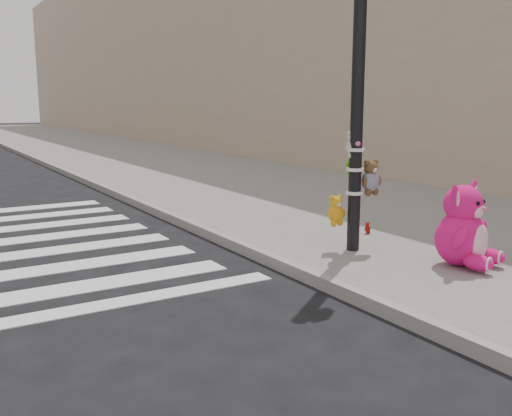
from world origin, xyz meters
TOP-DOWN VIEW (x-y plane):
  - ground at (0.00, 0.00)m, footprint 120.00×120.00m
  - sidewalk_near at (5.00, 10.00)m, footprint 7.00×80.00m
  - curb_edge at (1.55, 10.00)m, footprint 0.12×80.00m
  - bld_near at (10.50, 20.00)m, footprint 5.00×60.00m
  - signal_pole at (2.62, 1.82)m, footprint 0.72×0.50m
  - pink_bunny at (3.21, 0.57)m, footprint 0.80×0.88m
  - red_teddy at (3.40, 2.40)m, footprint 0.14×0.12m

SIDE VIEW (x-z plane):
  - ground at x=0.00m, z-range 0.00..0.00m
  - sidewalk_near at x=5.00m, z-range 0.00..0.14m
  - curb_edge at x=1.55m, z-range -0.01..0.15m
  - red_teddy at x=3.40m, z-range 0.14..0.32m
  - pink_bunny at x=3.21m, z-range 0.05..1.06m
  - signal_pole at x=2.62m, z-range -0.27..3.73m
  - bld_near at x=10.50m, z-range 0.00..10.00m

